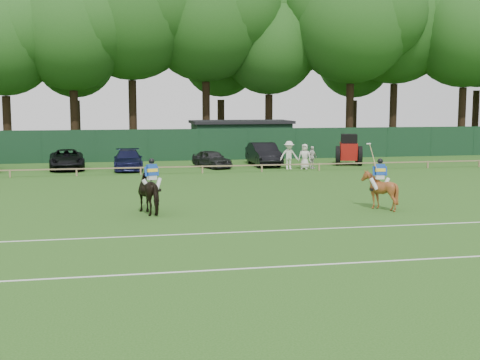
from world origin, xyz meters
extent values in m
plane|color=#1E4C14|center=(0.00, 0.00, 0.00)|extent=(160.00, 160.00, 0.00)
imported|color=black|center=(-3.17, 3.58, 0.90)|extent=(1.66, 2.34, 1.81)
imported|color=brown|center=(6.66, 2.64, 0.84)|extent=(1.63, 1.76, 1.69)
imported|color=black|center=(-7.85, 22.11, 0.69)|extent=(2.66, 5.12, 1.38)
imported|color=#111336|center=(-3.70, 20.99, 0.68)|extent=(1.99, 4.73, 1.36)
imported|color=#2A2A2C|center=(2.14, 21.24, 0.63)|extent=(2.78, 3.96, 1.25)
imported|color=black|center=(6.12, 22.12, 0.83)|extent=(1.76, 5.02, 1.65)
imported|color=silver|center=(7.20, 19.15, 0.98)|extent=(1.28, 0.75, 1.96)
imported|color=silver|center=(8.88, 19.24, 0.79)|extent=(0.99, 0.79, 1.57)
imported|color=silver|center=(8.29, 19.04, 0.88)|extent=(1.02, 0.90, 1.75)
cube|color=silver|center=(-3.17, 3.58, 1.53)|extent=(0.43, 0.37, 0.18)
cube|color=#1742AA|center=(-3.17, 3.58, 1.85)|extent=(0.48, 0.42, 0.51)
cube|color=yellow|center=(-3.17, 3.58, 1.83)|extent=(0.50, 0.42, 0.18)
sphere|color=black|center=(-3.17, 3.58, 2.22)|extent=(0.25, 0.25, 0.25)
cylinder|color=silver|center=(-2.91, 3.62, 1.23)|extent=(0.39, 0.44, 0.59)
cylinder|color=silver|center=(-3.40, 3.44, 1.23)|extent=(0.46, 0.29, 0.59)
cube|color=silver|center=(6.66, 2.64, 1.43)|extent=(0.40, 0.32, 0.18)
cube|color=#1742AA|center=(6.66, 2.64, 1.75)|extent=(0.45, 0.38, 0.51)
cube|color=yellow|center=(6.66, 2.64, 1.73)|extent=(0.48, 0.36, 0.18)
sphere|color=black|center=(6.66, 2.64, 2.12)|extent=(0.25, 0.25, 0.25)
cylinder|color=silver|center=(6.90, 2.54, 1.13)|extent=(0.43, 0.31, 0.59)
cylinder|color=silver|center=(6.39, 2.64, 1.13)|extent=(0.41, 0.40, 0.59)
cylinder|color=tan|center=(6.37, 2.74, 2.30)|extent=(0.17, 0.62, 1.17)
cube|color=silver|center=(0.00, -6.00, 0.01)|extent=(60.00, 0.10, 0.01)
cube|color=silver|center=(0.00, -1.00, 0.01)|extent=(60.00, 0.10, 0.01)
cube|color=#997F5B|center=(0.00, 18.00, 0.45)|extent=(62.00, 0.08, 0.08)
cube|color=#14351E|center=(0.00, 27.00, 1.25)|extent=(92.00, 0.04, 2.50)
cube|color=#14331E|center=(6.00, 30.00, 1.40)|extent=(8.00, 4.00, 2.80)
cube|color=black|center=(6.00, 30.00, 2.92)|extent=(8.40, 4.40, 0.24)
cube|color=maroon|center=(12.44, 21.50, 1.00)|extent=(1.88, 2.55, 1.23)
cube|color=black|center=(12.32, 21.14, 1.85)|extent=(1.47, 1.53, 0.85)
cylinder|color=black|center=(11.46, 21.12, 0.71)|extent=(0.72, 1.44, 1.42)
cylinder|color=black|center=(12.99, 20.62, 0.71)|extent=(0.72, 1.44, 1.42)
cylinder|color=black|center=(12.06, 22.62, 0.38)|extent=(0.51, 0.81, 0.76)
cylinder|color=black|center=(13.41, 22.18, 0.38)|extent=(0.51, 0.81, 0.76)
camera|label=1|loc=(-4.81, -23.38, 4.77)|focal=48.00mm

